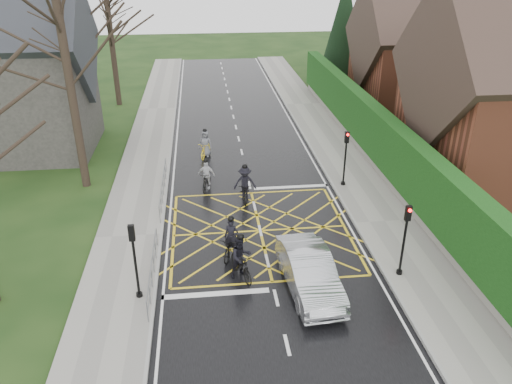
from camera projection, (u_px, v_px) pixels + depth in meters
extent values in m
plane|color=black|center=(260.00, 231.00, 23.27)|extent=(120.00, 120.00, 0.00)
cube|color=black|center=(260.00, 231.00, 23.27)|extent=(9.00, 80.00, 0.01)
cube|color=gray|center=(385.00, 222.00, 23.84)|extent=(3.00, 80.00, 0.15)
cube|color=gray|center=(129.00, 237.00, 22.63)|extent=(3.00, 80.00, 0.15)
cube|color=slate|center=(379.00, 166.00, 29.24)|extent=(0.50, 38.00, 0.70)
cube|color=black|center=(382.00, 138.00, 28.47)|extent=(0.90, 38.00, 2.80)
cube|color=brown|center=(418.00, 72.00, 39.47)|extent=(9.00, 8.00, 6.00)
cube|color=#372821|center=(423.00, 34.00, 38.19)|extent=(9.80, 8.80, 8.80)
cylinder|color=black|center=(340.00, 80.00, 47.26)|extent=(0.50, 0.50, 1.20)
cone|color=black|center=(344.00, 32.00, 45.32)|extent=(4.60, 4.60, 10.00)
cube|color=#2D2B28|center=(23.00, 97.00, 31.07)|extent=(8.00, 7.00, 7.00)
cube|color=#26282D|center=(11.00, 41.00, 29.57)|extent=(8.80, 7.80, 7.80)
cylinder|color=black|center=(71.00, 87.00, 25.29)|extent=(0.44, 0.44, 11.00)
cylinder|color=black|center=(81.00, 49.00, 32.10)|extent=(0.44, 0.44, 12.00)
cylinder|color=black|center=(112.00, 43.00, 39.74)|extent=(0.44, 0.44, 10.00)
cylinder|color=slate|center=(152.00, 261.00, 19.24)|extent=(0.05, 5.00, 0.05)
cylinder|color=slate|center=(153.00, 271.00, 19.44)|extent=(0.04, 5.00, 0.04)
cylinder|color=slate|center=(148.00, 314.00, 17.23)|extent=(0.04, 0.04, 1.00)
cylinder|color=slate|center=(157.00, 239.00, 21.69)|extent=(0.04, 0.04, 1.00)
cylinder|color=slate|center=(162.00, 180.00, 25.93)|extent=(0.05, 6.00, 0.05)
cylinder|color=slate|center=(163.00, 188.00, 26.12)|extent=(0.04, 6.00, 0.04)
cylinder|color=slate|center=(160.00, 216.00, 23.47)|extent=(0.04, 0.04, 1.00)
cylinder|color=slate|center=(166.00, 166.00, 28.82)|extent=(0.04, 0.04, 1.00)
cylinder|color=black|center=(345.00, 162.00, 26.86)|extent=(0.10, 0.10, 3.00)
cylinder|color=black|center=(343.00, 184.00, 27.46)|extent=(0.24, 0.24, 0.30)
cube|color=black|center=(347.00, 137.00, 26.24)|extent=(0.22, 0.16, 0.62)
sphere|color=#FF0C0C|center=(348.00, 135.00, 26.06)|extent=(0.14, 0.14, 0.14)
cylinder|color=black|center=(403.00, 245.00, 19.37)|extent=(0.10, 0.10, 3.00)
cylinder|color=black|center=(399.00, 273.00, 19.97)|extent=(0.24, 0.24, 0.30)
cube|color=black|center=(408.00, 213.00, 18.75)|extent=(0.22, 0.16, 0.62)
sphere|color=#FF0C0C|center=(410.00, 211.00, 18.57)|extent=(0.14, 0.14, 0.14)
cylinder|color=black|center=(136.00, 266.00, 18.08)|extent=(0.10, 0.10, 3.00)
cylinder|color=black|center=(140.00, 296.00, 18.68)|extent=(0.24, 0.24, 0.30)
cube|color=black|center=(132.00, 233.00, 17.46)|extent=(0.22, 0.16, 0.62)
sphere|color=#FF0C0C|center=(131.00, 227.00, 17.49)|extent=(0.14, 0.14, 0.14)
imported|color=black|center=(232.00, 245.00, 21.20)|extent=(1.33, 2.03, 1.01)
imported|color=black|center=(231.00, 237.00, 21.13)|extent=(0.73, 0.61, 1.71)
sphere|color=black|center=(231.00, 219.00, 20.75)|extent=(0.27, 0.27, 0.27)
imported|color=black|center=(241.00, 265.00, 19.75)|extent=(1.17, 2.03, 1.18)
imported|color=black|center=(241.00, 257.00, 19.70)|extent=(1.05, 0.93, 1.80)
sphere|color=black|center=(241.00, 237.00, 19.29)|extent=(0.28, 0.28, 0.28)
imported|color=black|center=(245.00, 191.00, 25.88)|extent=(0.82, 2.08, 1.08)
imported|color=black|center=(245.00, 183.00, 25.80)|extent=(1.22, 0.74, 1.83)
sphere|color=black|center=(245.00, 167.00, 25.39)|extent=(0.29, 0.29, 0.29)
imported|color=black|center=(207.00, 180.00, 27.07)|extent=(0.92, 1.81, 1.05)
imported|color=silver|center=(206.00, 175.00, 27.03)|extent=(1.01, 0.62, 1.60)
sphere|color=black|center=(206.00, 161.00, 26.67)|extent=(0.25, 0.25, 0.25)
imported|color=yellow|center=(206.00, 149.00, 31.31)|extent=(1.14, 1.97, 0.98)
imported|color=#5B5D63|center=(205.00, 144.00, 31.25)|extent=(0.93, 0.73, 1.66)
sphere|color=black|center=(205.00, 131.00, 30.88)|extent=(0.26, 0.26, 0.26)
imported|color=#B1B3B8|center=(309.00, 272.00, 18.99)|extent=(2.00, 4.85, 1.56)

